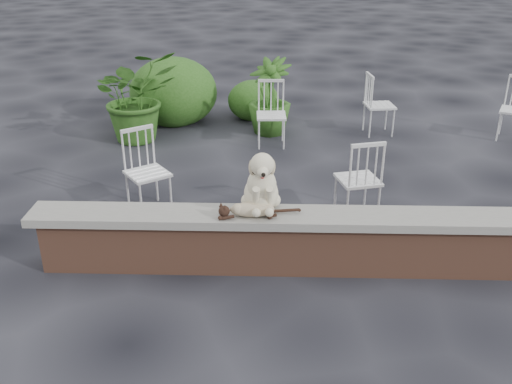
{
  "coord_description": "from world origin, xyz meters",
  "views": [
    {
      "loc": [
        -0.88,
        -4.6,
        2.93
      ],
      "look_at": [
        -1.02,
        0.2,
        0.7
      ],
      "focal_mm": 39.97,
      "sensor_mm": 36.0,
      "label": 1
    }
  ],
  "objects_px": {
    "chair_a": "(147,172)",
    "potted_plant_b": "(270,97)",
    "chair_e": "(380,104)",
    "potted_plant_a": "(136,96)",
    "cat": "(252,209)",
    "chair_b": "(271,114)",
    "chair_c": "(358,178)",
    "dog": "(261,179)"
  },
  "relations": [
    {
      "from": "chair_b",
      "to": "chair_a",
      "type": "height_order",
      "value": "same"
    },
    {
      "from": "chair_e",
      "to": "chair_b",
      "type": "height_order",
      "value": "same"
    },
    {
      "from": "chair_a",
      "to": "chair_c",
      "type": "xyz_separation_m",
      "value": [
        2.32,
        -0.1,
        0.0
      ]
    },
    {
      "from": "cat",
      "to": "chair_a",
      "type": "bearing_deg",
      "value": 129.24
    },
    {
      "from": "cat",
      "to": "potted_plant_a",
      "type": "height_order",
      "value": "potted_plant_a"
    },
    {
      "from": "dog",
      "to": "chair_c",
      "type": "relative_size",
      "value": 0.64
    },
    {
      "from": "dog",
      "to": "potted_plant_b",
      "type": "xyz_separation_m",
      "value": [
        0.05,
        3.83,
        -0.3
      ]
    },
    {
      "from": "chair_a",
      "to": "potted_plant_a",
      "type": "bearing_deg",
      "value": 68.63
    },
    {
      "from": "potted_plant_a",
      "to": "dog",
      "type": "bearing_deg",
      "value": -60.99
    },
    {
      "from": "chair_e",
      "to": "chair_a",
      "type": "height_order",
      "value": "same"
    },
    {
      "from": "dog",
      "to": "chair_c",
      "type": "bearing_deg",
      "value": 39.01
    },
    {
      "from": "chair_b",
      "to": "chair_a",
      "type": "xyz_separation_m",
      "value": [
        -1.36,
        -2.19,
        0.0
      ]
    },
    {
      "from": "chair_c",
      "to": "chair_e",
      "type": "bearing_deg",
      "value": -118.72
    },
    {
      "from": "dog",
      "to": "chair_e",
      "type": "bearing_deg",
      "value": 60.79
    },
    {
      "from": "dog",
      "to": "chair_b",
      "type": "distance_m",
      "value": 3.31
    },
    {
      "from": "dog",
      "to": "potted_plant_b",
      "type": "distance_m",
      "value": 3.85
    },
    {
      "from": "chair_e",
      "to": "potted_plant_b",
      "type": "bearing_deg",
      "value": 83.69
    },
    {
      "from": "chair_c",
      "to": "chair_a",
      "type": "bearing_deg",
      "value": -17.26
    },
    {
      "from": "chair_e",
      "to": "potted_plant_a",
      "type": "xyz_separation_m",
      "value": [
        -3.67,
        -0.38,
        0.21
      ]
    },
    {
      "from": "chair_e",
      "to": "chair_c",
      "type": "xyz_separation_m",
      "value": [
        -0.71,
        -2.86,
        0.0
      ]
    },
    {
      "from": "chair_e",
      "to": "potted_plant_b",
      "type": "xyz_separation_m",
      "value": [
        -1.69,
        -0.02,
        0.11
      ]
    },
    {
      "from": "chair_c",
      "to": "potted_plant_b",
      "type": "xyz_separation_m",
      "value": [
        -0.98,
        2.84,
        0.11
      ]
    },
    {
      "from": "chair_b",
      "to": "potted_plant_b",
      "type": "bearing_deg",
      "value": 90.81
    },
    {
      "from": "chair_a",
      "to": "chair_b",
      "type": "bearing_deg",
      "value": 21.72
    },
    {
      "from": "dog",
      "to": "cat",
      "type": "bearing_deg",
      "value": -122.98
    },
    {
      "from": "dog",
      "to": "chair_e",
      "type": "height_order",
      "value": "dog"
    },
    {
      "from": "chair_a",
      "to": "potted_plant_b",
      "type": "distance_m",
      "value": 3.05
    },
    {
      "from": "dog",
      "to": "potted_plant_b",
      "type": "height_order",
      "value": "dog"
    },
    {
      "from": "cat",
      "to": "chair_c",
      "type": "height_order",
      "value": "chair_c"
    },
    {
      "from": "chair_b",
      "to": "chair_c",
      "type": "distance_m",
      "value": 2.48
    },
    {
      "from": "dog",
      "to": "chair_e",
      "type": "relative_size",
      "value": 0.64
    },
    {
      "from": "potted_plant_a",
      "to": "chair_c",
      "type": "bearing_deg",
      "value": -39.96
    },
    {
      "from": "chair_e",
      "to": "dog",
      "type": "bearing_deg",
      "value": 148.64
    },
    {
      "from": "chair_e",
      "to": "potted_plant_a",
      "type": "height_order",
      "value": "potted_plant_a"
    },
    {
      "from": "dog",
      "to": "potted_plant_a",
      "type": "height_order",
      "value": "potted_plant_a"
    },
    {
      "from": "potted_plant_b",
      "to": "dog",
      "type": "bearing_deg",
      "value": -90.72
    },
    {
      "from": "dog",
      "to": "chair_a",
      "type": "xyz_separation_m",
      "value": [
        -1.29,
        1.09,
        -0.41
      ]
    },
    {
      "from": "cat",
      "to": "potted_plant_b",
      "type": "relative_size",
      "value": 0.76
    },
    {
      "from": "chair_b",
      "to": "chair_c",
      "type": "height_order",
      "value": "same"
    },
    {
      "from": "chair_b",
      "to": "chair_a",
      "type": "distance_m",
      "value": 2.58
    },
    {
      "from": "chair_e",
      "to": "potted_plant_a",
      "type": "distance_m",
      "value": 3.69
    },
    {
      "from": "chair_a",
      "to": "potted_plant_a",
      "type": "height_order",
      "value": "potted_plant_a"
    }
  ]
}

